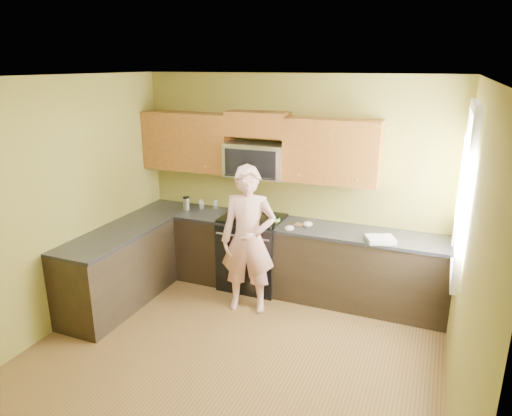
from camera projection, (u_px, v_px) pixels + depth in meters
The scene contains 26 objects.
floor at pixel (225, 364), 4.52m from camera, with size 4.00×4.00×0.00m, color brown.
ceiling at pixel (218, 77), 3.71m from camera, with size 4.00×4.00×0.00m, color white.
wall_back at pixel (291, 183), 5.88m from camera, with size 4.00×4.00×0.00m, color olive.
wall_front at pixel (47, 364), 2.34m from camera, with size 4.00×4.00×0.00m, color olive.
wall_left at pixel (50, 209), 4.83m from camera, with size 4.00×4.00×0.00m, color olive.
wall_right at pixel (466, 271), 3.39m from camera, with size 4.00×4.00×0.00m, color olive.
cabinet_back_run at pixel (282, 258), 5.89m from camera, with size 4.00×0.60×0.88m, color black.
cabinet_left_run at pixel (118, 271), 5.53m from camera, with size 0.60×1.60×0.88m, color black.
countertop_back at pixel (283, 224), 5.74m from camera, with size 4.00×0.62×0.04m, color black.
countertop_left at pixel (115, 235), 5.39m from camera, with size 0.62×1.60×0.04m, color black.
stove at pixel (253, 251), 6.00m from camera, with size 0.76×0.65×0.95m, color black, non-canonical shape.
microwave at pixel (256, 176), 5.82m from camera, with size 0.76×0.40×0.42m, color silver, non-canonical shape.
upper_cab_left at pixel (189, 169), 6.20m from camera, with size 1.22×0.33×0.75m, color brown, non-canonical shape.
upper_cab_right at pixel (330, 183), 5.51m from camera, with size 1.12×0.33×0.75m, color brown, non-canonical shape.
upper_cab_over_mw at pixel (257, 124), 5.65m from camera, with size 0.76×0.33×0.30m, color brown.
window at pixel (465, 192), 4.37m from camera, with size 0.06×1.06×1.66m, color white, non-canonical shape.
woman at pixel (248, 240), 5.30m from camera, with size 0.64×0.42×1.74m, color #EF7C77.
frying_pan at pixel (242, 221), 5.70m from camera, with size 0.26×0.45×0.06m, color black, non-canonical shape.
butter_tub at pixel (275, 223), 5.73m from camera, with size 0.12×0.12×0.09m, color #FBFC42, non-canonical shape.
toast_slice at pixel (299, 225), 5.64m from camera, with size 0.11×0.11×0.01m, color #B27F47.
napkin_a at pixel (289, 228), 5.45m from camera, with size 0.11×0.12×0.06m, color silver.
napkin_b at pixel (308, 224), 5.58m from camera, with size 0.12×0.13×0.07m, color silver.
dish_towel at pixel (381, 239), 5.12m from camera, with size 0.30×0.24×0.05m, color white.
travel_mug at pixel (187, 210), 6.23m from camera, with size 0.09×0.09×0.19m, color silver, non-canonical shape.
glass_a at pixel (216, 204), 6.27m from camera, with size 0.07×0.07×0.12m, color silver.
glass_c at pixel (202, 204), 6.28m from camera, with size 0.07×0.07×0.12m, color silver.
Camera 1 is at (1.74, -3.45, 2.81)m, focal length 32.45 mm.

